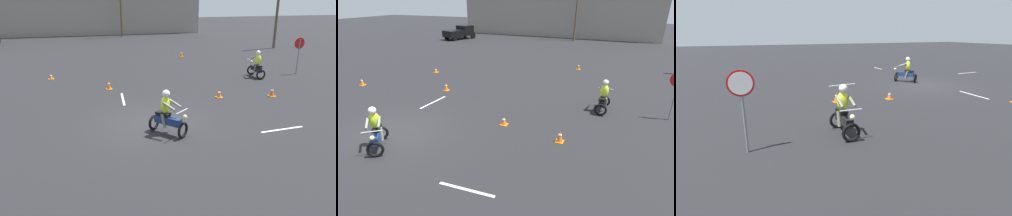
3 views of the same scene
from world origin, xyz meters
TOP-DOWN VIEW (x-y plane):
  - ground_plane at (0.00, 0.00)m, footprint 120.00×120.00m
  - motorcycle_rider_foreground at (0.33, -1.07)m, footprint 1.35×1.46m
  - motorcycle_rider_background at (7.84, 5.96)m, footprint 0.72×1.53m
  - stop_sign at (10.82, 6.18)m, footprint 0.70×0.08m
  - traffic_cone_near_left at (6.58, 2.09)m, footprint 0.32×0.32m
  - traffic_cone_mid_center at (-4.42, 8.60)m, footprint 0.32×0.32m
  - traffic_cone_mid_left at (-1.22, 5.45)m, footprint 0.32×0.32m
  - traffic_cone_far_right at (5.38, 13.82)m, footprint 0.32×0.32m
  - traffic_cone_far_center at (3.94, 2.58)m, footprint 0.32×0.32m
  - lane_stripe_e at (4.66, -1.81)m, footprint 1.84×0.22m
  - lane_stripe_n at (-0.72, 3.53)m, footprint 0.21×1.99m
  - utility_pole_near at (15.27, 16.06)m, footprint 0.24×0.24m
  - building_backdrop at (-1.00, 36.49)m, footprint 27.59×11.90m

SIDE VIEW (x-z plane):
  - ground_plane at x=0.00m, z-range 0.00..0.00m
  - lane_stripe_e at x=4.66m, z-range 0.00..0.01m
  - lane_stripe_n at x=-0.72m, z-range 0.00..0.01m
  - traffic_cone_mid_center at x=-4.42m, z-range -0.01..0.31m
  - traffic_cone_far_center at x=3.94m, z-range -0.01..0.38m
  - traffic_cone_far_right at x=5.38m, z-range -0.01..0.45m
  - traffic_cone_near_left at x=6.58m, z-range -0.01..0.46m
  - traffic_cone_mid_left at x=-1.22m, z-range -0.01..0.47m
  - motorcycle_rider_foreground at x=0.33m, z-range -0.10..1.56m
  - motorcycle_rider_background at x=7.84m, z-range -0.10..1.56m
  - stop_sign at x=10.82m, z-range 0.48..2.78m
  - building_backdrop at x=-1.00m, z-range 0.00..7.25m
  - utility_pole_near at x=15.27m, z-range 0.00..7.94m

